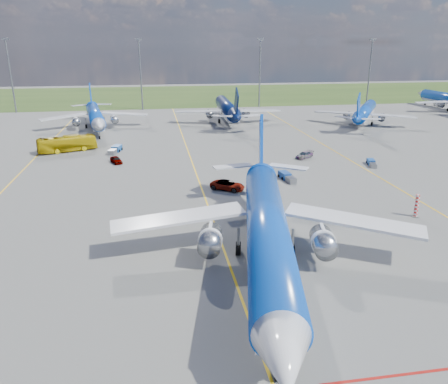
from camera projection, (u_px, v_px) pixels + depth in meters
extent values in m
plane|color=#5D5D5A|center=(228.00, 261.00, 45.07)|extent=(400.00, 400.00, 0.00)
cube|color=#2D4719|center=(168.00, 95.00, 185.02)|extent=(400.00, 80.00, 0.01)
cube|color=yellow|center=(197.00, 177.00, 73.06)|extent=(0.25, 160.00, 0.02)
cube|color=yellow|center=(24.00, 169.00, 77.80)|extent=(0.25, 120.00, 0.02)
cube|color=yellow|center=(342.00, 155.00, 86.98)|extent=(0.25, 120.00, 0.02)
cube|color=#A5140F|center=(390.00, 376.00, 29.50)|extent=(10.00, 0.25, 0.02)
cylinder|color=slate|center=(11.00, 77.00, 136.47)|extent=(0.50, 0.50, 22.00)
cube|color=slate|center=(5.00, 39.00, 132.79)|extent=(2.20, 0.50, 0.80)
cylinder|color=slate|center=(141.00, 76.00, 142.59)|extent=(0.50, 0.50, 22.00)
cube|color=slate|center=(139.00, 39.00, 138.91)|extent=(2.20, 0.50, 0.80)
cylinder|color=slate|center=(260.00, 74.00, 148.71)|extent=(0.50, 0.50, 22.00)
cube|color=slate|center=(261.00, 39.00, 145.03)|extent=(2.20, 0.50, 0.80)
cylinder|color=slate|center=(369.00, 73.00, 154.83)|extent=(0.50, 0.50, 22.00)
cube|color=slate|center=(373.00, 39.00, 151.15)|extent=(2.20, 0.50, 0.80)
cylinder|color=red|center=(417.00, 206.00, 56.02)|extent=(0.50, 0.50, 3.00)
imported|color=#C4A80B|center=(67.00, 144.00, 89.58)|extent=(11.91, 6.62, 3.26)
imported|color=#999999|center=(116.00, 160.00, 81.29)|extent=(2.78, 3.99, 1.26)
imported|color=#999999|center=(228.00, 185.00, 66.57)|extent=(5.75, 4.87, 1.46)
imported|color=#999999|center=(304.00, 155.00, 84.76)|extent=(4.51, 3.91, 1.25)
cube|color=#184292|center=(285.00, 175.00, 72.23)|extent=(1.66, 2.69, 1.08)
cube|color=slate|center=(291.00, 180.00, 69.94)|extent=(1.39, 2.08, 0.88)
cube|color=#184B93|center=(117.00, 148.00, 90.22)|extent=(2.17, 3.12, 1.20)
cube|color=slate|center=(112.00, 152.00, 87.60)|extent=(1.80, 2.43, 0.98)
cube|color=#194B99|center=(371.00, 162.00, 80.56)|extent=(1.76, 2.46, 0.94)
cube|color=slate|center=(373.00, 165.00, 78.51)|extent=(1.45, 1.92, 0.77)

